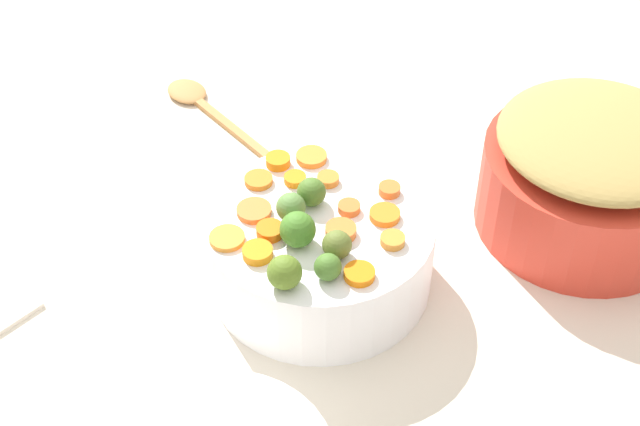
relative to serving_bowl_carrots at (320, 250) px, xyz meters
The scene contains 26 objects.
tabletop 0.07m from the serving_bowl_carrots, 31.20° to the left, with size 2.40×2.40×0.02m, color silver.
serving_bowl_carrots is the anchor object (origin of this frame).
metal_pot 0.34m from the serving_bowl_carrots, behind, with size 0.26×0.26×0.11m, color red.
stuffing_mound 0.35m from the serving_bowl_carrots, behind, with size 0.24×0.24×0.04m, color tan.
carrot_slice_0 0.09m from the serving_bowl_carrots, 157.15° to the left, with size 0.03×0.03×0.01m, color orange.
carrot_slice_1 0.11m from the serving_bowl_carrots, behind, with size 0.03×0.03×0.01m, color orange.
carrot_slice_2 0.10m from the serving_bowl_carrots, 129.19° to the left, with size 0.03×0.03×0.01m, color orange.
carrot_slice_3 0.12m from the serving_bowl_carrots, 109.87° to the right, with size 0.04×0.04×0.01m, color orange.
carrot_slice_4 0.08m from the serving_bowl_carrots, 123.81° to the right, with size 0.03×0.03×0.01m, color orange.
carrot_slice_5 0.10m from the serving_bowl_carrots, 14.88° to the left, with size 0.03×0.03×0.01m, color orange.
carrot_slice_6 0.06m from the serving_bowl_carrots, 108.34° to the left, with size 0.03×0.03×0.01m, color orange.
carrot_slice_7 0.09m from the serving_bowl_carrots, 33.73° to the right, with size 0.04×0.04×0.01m, color orange.
carrot_slice_8 0.06m from the serving_bowl_carrots, behind, with size 0.03×0.03×0.01m, color orange.
carrot_slice_9 0.12m from the serving_bowl_carrots, 87.92° to the right, with size 0.03×0.03×0.01m, color orange.
carrot_slice_10 0.11m from the serving_bowl_carrots, 89.77° to the left, with size 0.03×0.03×0.01m, color orange.
carrot_slice_11 0.12m from the serving_bowl_carrots, ahead, with size 0.04×0.04×0.01m, color orange.
carrot_slice_12 0.08m from the serving_bowl_carrots, ahead, with size 0.03×0.03×0.01m, color orange.
carrot_slice_13 0.09m from the serving_bowl_carrots, 91.12° to the right, with size 0.03×0.03×0.01m, color orange.
carrot_slice_14 0.11m from the serving_bowl_carrots, 65.51° to the right, with size 0.03×0.03×0.01m, color orange.
brussels_sprout_0 0.09m from the serving_bowl_carrots, 82.47° to the left, with size 0.03×0.03×0.03m, color olive.
brussels_sprout_1 0.07m from the serving_bowl_carrots, 96.33° to the right, with size 0.03×0.03×0.03m, color #496F28.
brussels_sprout_2 0.07m from the serving_bowl_carrots, 29.37° to the right, with size 0.03×0.03×0.03m, color #5B8541.
brussels_sprout_3 0.11m from the serving_bowl_carrots, 69.88° to the left, with size 0.03×0.03×0.03m, color #47732A.
brussels_sprout_4 0.12m from the serving_bowl_carrots, 44.32° to the left, with size 0.04×0.04×0.04m, color #577423.
brussels_sprout_5 0.08m from the serving_bowl_carrots, 37.82° to the left, with size 0.04×0.04×0.04m, color #447A27.
wooden_spoon 0.37m from the serving_bowl_carrots, 89.49° to the right, with size 0.11×0.30×0.01m.
Camera 1 is at (0.29, 0.67, 0.84)m, focal length 52.95 mm.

